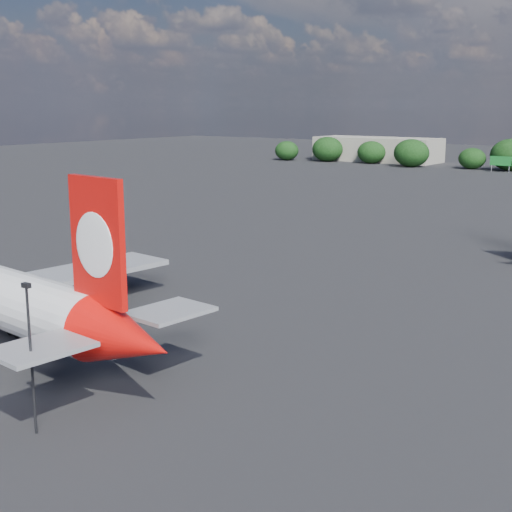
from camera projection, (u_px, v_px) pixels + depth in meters
The scene contains 4 objects.
ground at pixel (365, 240), 101.33m from camera, with size 500.00×500.00×0.00m, color black.
apron_lamp_post at pixel (31, 349), 40.85m from camera, with size 0.55×0.30×9.13m.
terminal_building at pixel (377, 149), 242.18m from camera, with size 42.00×16.00×8.00m.
highway_sign at pixel (501, 161), 202.54m from camera, with size 6.00×0.30×4.50m.
Camera 1 is at (46.43, -29.43, 18.96)m, focal length 50.00 mm.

